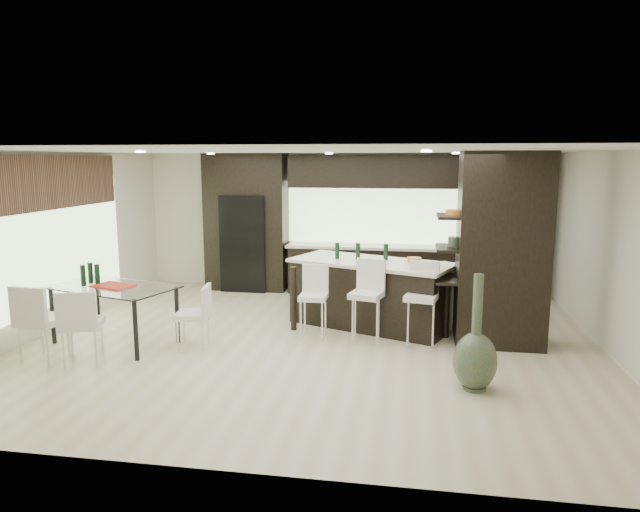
% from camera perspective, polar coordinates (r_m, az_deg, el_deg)
% --- Properties ---
extents(ground, '(8.00, 8.00, 0.00)m').
position_cam_1_polar(ground, '(8.27, -0.69, -8.58)').
color(ground, beige).
rests_on(ground, ground).
extents(back_wall, '(8.00, 0.02, 2.70)m').
position_cam_1_polar(back_wall, '(11.38, 2.38, 3.42)').
color(back_wall, silver).
rests_on(back_wall, ground).
extents(left_wall, '(0.02, 7.00, 2.70)m').
position_cam_1_polar(left_wall, '(9.50, -25.21, 1.25)').
color(left_wall, silver).
rests_on(left_wall, ground).
extents(right_wall, '(0.02, 7.00, 2.70)m').
position_cam_1_polar(right_wall, '(8.26, 27.78, -0.09)').
color(right_wall, silver).
rests_on(right_wall, ground).
extents(ceiling, '(8.00, 7.00, 0.02)m').
position_cam_1_polar(ceiling, '(7.85, -0.73, 10.48)').
color(ceiling, white).
rests_on(ceiling, ground).
extents(window_left, '(0.04, 3.20, 1.90)m').
position_cam_1_polar(window_left, '(9.64, -24.34, 1.42)').
color(window_left, '#B2D199').
rests_on(window_left, left_wall).
extents(window_back, '(3.40, 0.04, 1.20)m').
position_cam_1_polar(window_back, '(11.27, 5.41, 4.34)').
color(window_back, '#B2D199').
rests_on(window_back, back_wall).
extents(stone_accent, '(0.08, 3.00, 0.80)m').
position_cam_1_polar(stone_accent, '(9.55, -24.57, 6.77)').
color(stone_accent, brown).
rests_on(stone_accent, left_wall).
extents(ceiling_spots, '(4.00, 3.00, 0.02)m').
position_cam_1_polar(ceiling_spots, '(8.10, -0.41, 10.31)').
color(ceiling_spots, white).
rests_on(ceiling_spots, ceiling).
extents(back_cabinetry, '(6.80, 0.68, 2.70)m').
position_cam_1_polar(back_cabinetry, '(11.01, 4.76, 3.18)').
color(back_cabinetry, black).
rests_on(back_cabinetry, ground).
extents(refrigerator, '(0.90, 0.68, 1.90)m').
position_cam_1_polar(refrigerator, '(11.45, -7.34, 1.37)').
color(refrigerator, black).
rests_on(refrigerator, ground).
extents(partition_column, '(1.20, 0.80, 2.70)m').
position_cam_1_polar(partition_column, '(8.32, 17.73, 0.64)').
color(partition_column, black).
rests_on(partition_column, ground).
extents(kitchen_island, '(2.71, 1.92, 1.04)m').
position_cam_1_polar(kitchen_island, '(8.96, 5.09, -3.73)').
color(kitchen_island, black).
rests_on(kitchen_island, ground).
extents(stool_left, '(0.39, 0.39, 0.87)m').
position_cam_1_polar(stool_left, '(8.27, -0.67, -5.43)').
color(stool_left, silver).
rests_on(stool_left, ground).
extents(stool_mid, '(0.51, 0.51, 0.96)m').
position_cam_1_polar(stool_mid, '(8.15, 4.64, -5.38)').
color(stool_mid, silver).
rests_on(stool_mid, ground).
extents(stool_right, '(0.50, 0.50, 0.95)m').
position_cam_1_polar(stool_right, '(8.13, 10.04, -5.56)').
color(stool_right, silver).
rests_on(stool_right, ground).
extents(bench, '(1.38, 0.58, 0.52)m').
position_cam_1_polar(bench, '(9.41, 6.75, -4.72)').
color(bench, black).
rests_on(bench, ground).
extents(floor_vase, '(0.52, 0.52, 1.34)m').
position_cam_1_polar(floor_vase, '(6.68, 15.37, -7.41)').
color(floor_vase, '#3F4C36').
rests_on(floor_vase, ground).
extents(dining_table, '(1.93, 1.43, 0.83)m').
position_cam_1_polar(dining_table, '(8.61, -19.82, -5.56)').
color(dining_table, white).
rests_on(dining_table, ground).
extents(chair_near, '(0.62, 0.62, 0.90)m').
position_cam_1_polar(chair_near, '(7.93, -22.68, -6.74)').
color(chair_near, silver).
rests_on(chair_near, ground).
extents(chair_far, '(0.55, 0.55, 0.95)m').
position_cam_1_polar(chair_far, '(8.21, -25.94, -6.27)').
color(chair_far, silver).
rests_on(chair_far, ground).
extents(chair_end, '(0.50, 0.50, 0.81)m').
position_cam_1_polar(chair_end, '(8.11, -12.61, -6.18)').
color(chair_end, silver).
rests_on(chair_end, ground).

